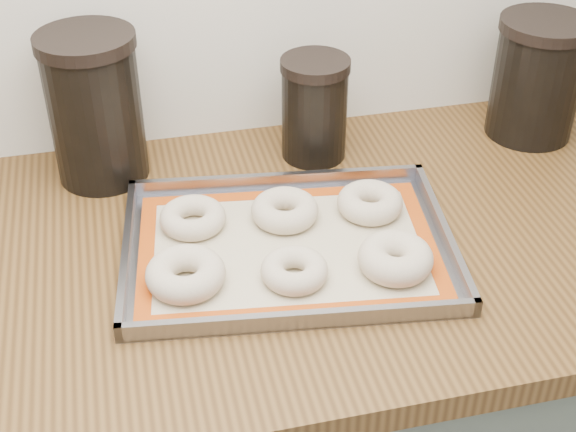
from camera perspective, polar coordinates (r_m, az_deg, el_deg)
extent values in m
cube|color=#5A6458|center=(1.54, 7.83, -14.45)|extent=(3.00, 0.65, 0.86)
cube|color=brown|center=(1.23, 9.49, -0.85)|extent=(3.06, 0.68, 0.04)
cube|color=gray|center=(1.14, 0.00, -2.38)|extent=(0.50, 0.39, 0.00)
cube|color=gray|center=(1.26, -0.74, 2.54)|extent=(0.46, 0.07, 0.02)
cube|color=gray|center=(1.01, 0.94, -7.40)|extent=(0.46, 0.07, 0.02)
cube|color=gray|center=(1.13, -11.40, -2.55)|extent=(0.05, 0.33, 0.02)
cube|color=gray|center=(1.17, 11.04, -1.16)|extent=(0.05, 0.33, 0.02)
cube|color=#C6B793|center=(1.13, 0.00, -2.27)|extent=(0.45, 0.34, 0.00)
cube|color=#AF3F0B|center=(1.24, -0.63, 1.56)|extent=(0.42, 0.08, 0.00)
cube|color=#AF3F0B|center=(1.03, 0.76, -6.76)|extent=(0.42, 0.08, 0.00)
cube|color=#AF3F0B|center=(1.14, -10.05, -2.81)|extent=(0.05, 0.25, 0.00)
cube|color=#AF3F0B|center=(1.17, 9.77, -1.57)|extent=(0.05, 0.25, 0.00)
torus|color=beige|center=(1.07, -7.30, -4.11)|extent=(0.13, 0.13, 0.04)
torus|color=beige|center=(1.07, 0.46, -3.88)|extent=(0.10, 0.10, 0.03)
torus|color=beige|center=(1.09, 7.65, -3.00)|extent=(0.12, 0.12, 0.04)
torus|color=beige|center=(1.17, -6.79, -0.12)|extent=(0.10, 0.10, 0.03)
torus|color=beige|center=(1.18, -0.23, 0.41)|extent=(0.12, 0.12, 0.04)
torus|color=beige|center=(1.20, 5.84, 0.96)|extent=(0.12, 0.12, 0.04)
cylinder|color=black|center=(1.28, -13.50, 7.10)|extent=(0.14, 0.14, 0.22)
cylinder|color=black|center=(1.23, -14.28, 11.98)|extent=(0.15, 0.15, 0.02)
cylinder|color=black|center=(1.32, 1.89, 7.30)|extent=(0.11, 0.11, 0.15)
cylinder|color=black|center=(1.28, 1.96, 10.69)|extent=(0.11, 0.11, 0.02)
cylinder|color=black|center=(1.44, 17.22, 9.00)|extent=(0.15, 0.15, 0.19)
cylinder|color=black|center=(1.40, 17.97, 12.78)|extent=(0.15, 0.15, 0.02)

